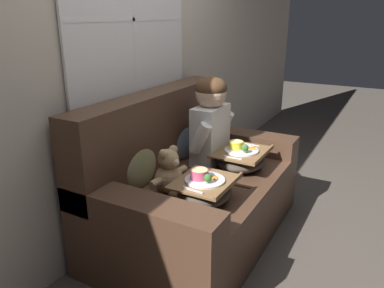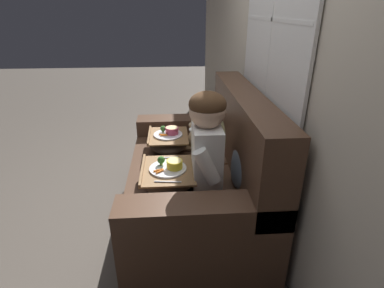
{
  "view_description": "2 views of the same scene",
  "coord_description": "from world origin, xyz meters",
  "px_view_note": "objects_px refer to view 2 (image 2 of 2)",
  "views": [
    {
      "loc": [
        -2.14,
        -1.12,
        1.56
      ],
      "look_at": [
        -0.09,
        0.01,
        0.74
      ],
      "focal_mm": 35.0,
      "sensor_mm": 36.0,
      "label": 1
    },
    {
      "loc": [
        2.06,
        -0.16,
        1.59
      ],
      "look_at": [
        0.08,
        -0.02,
        0.69
      ],
      "focal_mm": 28.0,
      "sensor_mm": 36.0,
      "label": 2
    }
  ],
  "objects_px": {
    "throw_pillow_behind_child": "(242,162)",
    "lap_tray_teddy": "(168,142)",
    "couch": "(203,177)",
    "throw_pillow_behind_teddy": "(227,129)",
    "child_figure": "(207,137)",
    "lap_tray_child": "(168,177)",
    "teddy_bear": "(198,135)"
  },
  "relations": [
    {
      "from": "throw_pillow_behind_child",
      "to": "throw_pillow_behind_teddy",
      "type": "bearing_deg",
      "value": 180.0
    },
    {
      "from": "lap_tray_teddy",
      "to": "throw_pillow_behind_child",
      "type": "bearing_deg",
      "value": 40.21
    },
    {
      "from": "throw_pillow_behind_teddy",
      "to": "child_figure",
      "type": "height_order",
      "value": "child_figure"
    },
    {
      "from": "teddy_bear",
      "to": "lap_tray_teddy",
      "type": "distance_m",
      "value": 0.26
    },
    {
      "from": "throw_pillow_behind_teddy",
      "to": "lap_tray_teddy",
      "type": "bearing_deg",
      "value": -90.07
    },
    {
      "from": "couch",
      "to": "child_figure",
      "type": "bearing_deg",
      "value": -2.6
    },
    {
      "from": "throw_pillow_behind_teddy",
      "to": "lap_tray_teddy",
      "type": "distance_m",
      "value": 0.51
    },
    {
      "from": "throw_pillow_behind_child",
      "to": "child_figure",
      "type": "relative_size",
      "value": 0.58
    },
    {
      "from": "child_figure",
      "to": "lap_tray_child",
      "type": "height_order",
      "value": "child_figure"
    },
    {
      "from": "couch",
      "to": "teddy_bear",
      "type": "height_order",
      "value": "couch"
    },
    {
      "from": "lap_tray_child",
      "to": "throw_pillow_behind_child",
      "type": "bearing_deg",
      "value": 89.98
    },
    {
      "from": "throw_pillow_behind_teddy",
      "to": "lap_tray_teddy",
      "type": "relative_size",
      "value": 1.01
    },
    {
      "from": "throw_pillow_behind_child",
      "to": "lap_tray_child",
      "type": "bearing_deg",
      "value": -90.02
    },
    {
      "from": "teddy_bear",
      "to": "child_figure",
      "type": "bearing_deg",
      "value": 0.29
    },
    {
      "from": "lap_tray_child",
      "to": "couch",
      "type": "bearing_deg",
      "value": 137.63
    },
    {
      "from": "throw_pillow_behind_teddy",
      "to": "child_figure",
      "type": "distance_m",
      "value": 0.67
    },
    {
      "from": "child_figure",
      "to": "throw_pillow_behind_teddy",
      "type": "bearing_deg",
      "value": 157.55
    },
    {
      "from": "couch",
      "to": "child_figure",
      "type": "xyz_separation_m",
      "value": [
        0.3,
        -0.01,
        0.48
      ]
    },
    {
      "from": "throw_pillow_behind_teddy",
      "to": "teddy_bear",
      "type": "xyz_separation_m",
      "value": [
        -0.0,
        -0.25,
        -0.04
      ]
    },
    {
      "from": "throw_pillow_behind_child",
      "to": "lap_tray_teddy",
      "type": "relative_size",
      "value": 0.98
    },
    {
      "from": "throw_pillow_behind_child",
      "to": "lap_tray_child",
      "type": "relative_size",
      "value": 0.91
    },
    {
      "from": "lap_tray_teddy",
      "to": "throw_pillow_behind_teddy",
      "type": "bearing_deg",
      "value": 89.93
    },
    {
      "from": "throw_pillow_behind_teddy",
      "to": "lap_tray_child",
      "type": "relative_size",
      "value": 0.93
    },
    {
      "from": "child_figure",
      "to": "lap_tray_teddy",
      "type": "bearing_deg",
      "value": -156.6
    },
    {
      "from": "child_figure",
      "to": "couch",
      "type": "bearing_deg",
      "value": 177.4
    },
    {
      "from": "child_figure",
      "to": "lap_tray_child",
      "type": "distance_m",
      "value": 0.39
    },
    {
      "from": "throw_pillow_behind_teddy",
      "to": "teddy_bear",
      "type": "distance_m",
      "value": 0.25
    },
    {
      "from": "throw_pillow_behind_child",
      "to": "teddy_bear",
      "type": "distance_m",
      "value": 0.64
    },
    {
      "from": "couch",
      "to": "throw_pillow_behind_teddy",
      "type": "height_order",
      "value": "couch"
    },
    {
      "from": "throw_pillow_behind_teddy",
      "to": "child_figure",
      "type": "relative_size",
      "value": 0.59
    },
    {
      "from": "throw_pillow_behind_child",
      "to": "lap_tray_teddy",
      "type": "height_order",
      "value": "throw_pillow_behind_child"
    },
    {
      "from": "child_figure",
      "to": "lap_tray_teddy",
      "type": "distance_m",
      "value": 0.71
    }
  ]
}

